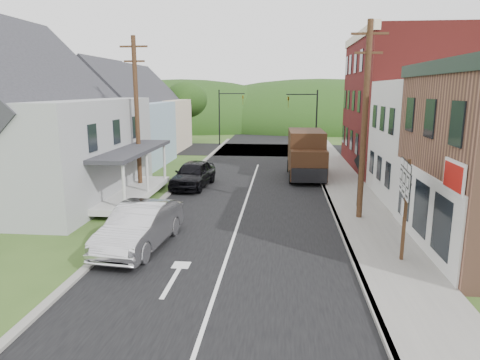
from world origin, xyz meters
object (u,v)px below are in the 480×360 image
(dark_sedan, at_px, (193,174))
(delivery_van, at_px, (306,155))
(warning_sign, at_px, (358,173))
(route_sign_cluster, at_px, (405,195))
(silver_sedan, at_px, (140,227))

(dark_sedan, xyz_separation_m, delivery_van, (7.18, 3.58, 0.82))
(warning_sign, bearing_deg, route_sign_cluster, -110.33)
(silver_sedan, relative_size, route_sign_cluster, 1.44)
(silver_sedan, relative_size, warning_sign, 1.91)
(route_sign_cluster, xyz_separation_m, warning_sign, (-0.35, 7.04, -0.60))
(dark_sedan, height_order, route_sign_cluster, route_sign_cluster)
(dark_sedan, distance_m, warning_sign, 10.30)
(dark_sedan, relative_size, warning_sign, 1.79)
(dark_sedan, height_order, warning_sign, warning_sign)
(route_sign_cluster, bearing_deg, delivery_van, 106.52)
(silver_sedan, xyz_separation_m, delivery_van, (7.05, 14.15, 0.80))
(delivery_van, distance_m, warning_sign, 7.99)
(delivery_van, bearing_deg, route_sign_cluster, -81.26)
(dark_sedan, distance_m, delivery_van, 8.07)
(warning_sign, bearing_deg, dark_sedan, 133.24)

